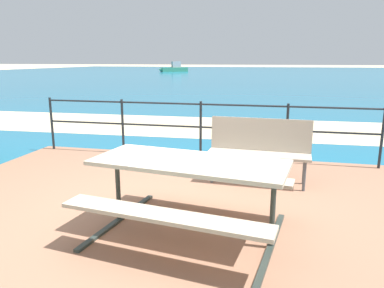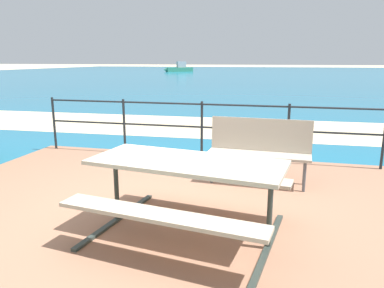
{
  "view_description": "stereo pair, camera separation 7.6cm",
  "coord_description": "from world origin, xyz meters",
  "views": [
    {
      "loc": [
        1.26,
        -3.81,
        1.78
      ],
      "look_at": [
        0.14,
        1.09,
        0.62
      ],
      "focal_mm": 34.21,
      "sensor_mm": 36.0,
      "label": 1
    },
    {
      "loc": [
        1.33,
        -3.79,
        1.78
      ],
      "look_at": [
        0.14,
        1.09,
        0.62
      ],
      "focal_mm": 34.21,
      "sensor_mm": 36.0,
      "label": 2
    }
  ],
  "objects": [
    {
      "name": "sea_water",
      "position": [
        0.0,
        40.0,
        0.01
      ],
      "size": [
        90.0,
        90.0,
        0.01
      ],
      "primitive_type": "cube",
      "color": "#196B8E",
      "rests_on": "ground"
    },
    {
      "name": "boat_near",
      "position": [
        -13.45,
        49.06,
        0.48
      ],
      "size": [
        4.04,
        3.28,
        1.47
      ],
      "rotation": [
        0.0,
        0.0,
        3.78
      ],
      "color": "#338466",
      "rests_on": "sea_water"
    },
    {
      "name": "beach_strip",
      "position": [
        0.0,
        5.77,
        0.01
      ],
      "size": [
        54.06,
        4.51,
        0.01
      ],
      "primitive_type": "cube",
      "rotation": [
        0.0,
        0.0,
        0.03
      ],
      "color": "beige",
      "rests_on": "ground"
    },
    {
      "name": "ground_plane",
      "position": [
        0.0,
        0.0,
        0.0
      ],
      "size": [
        240.0,
        240.0,
        0.0
      ],
      "primitive_type": "plane",
      "color": "beige"
    },
    {
      "name": "park_bench",
      "position": [
        1.07,
        1.31,
        0.59
      ],
      "size": [
        1.44,
        0.49,
        0.91
      ],
      "rotation": [
        0.0,
        0.0,
        -0.06
      ],
      "color": "tan",
      "rests_on": "patio_paving"
    },
    {
      "name": "patio_paving",
      "position": [
        0.0,
        0.0,
        0.03
      ],
      "size": [
        6.4,
        5.2,
        0.06
      ],
      "primitive_type": "cube",
      "color": "#996B51",
      "rests_on": "ground"
    },
    {
      "name": "picnic_table",
      "position": [
        0.47,
        -0.49,
        0.65
      ],
      "size": [
        2.08,
        1.73,
        0.77
      ],
      "rotation": [
        0.0,
        0.0,
        -0.15
      ],
      "color": "#BCAD93",
      "rests_on": "patio_paving"
    },
    {
      "name": "railing_fence",
      "position": [
        0.0,
        2.41,
        0.71
      ],
      "size": [
        5.94,
        0.04,
        1.01
      ],
      "color": "#1E2328",
      "rests_on": "patio_paving"
    }
  ]
}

